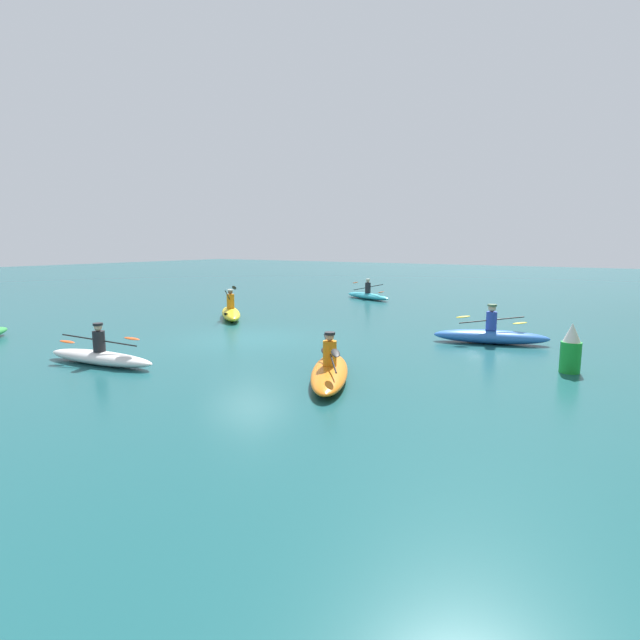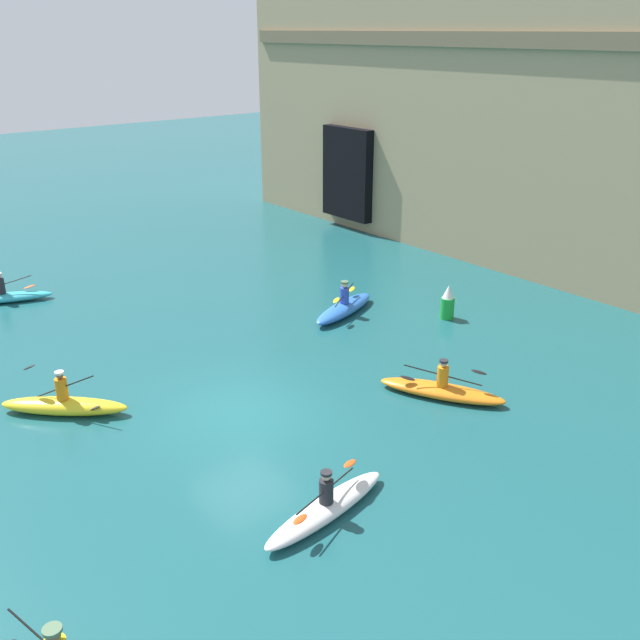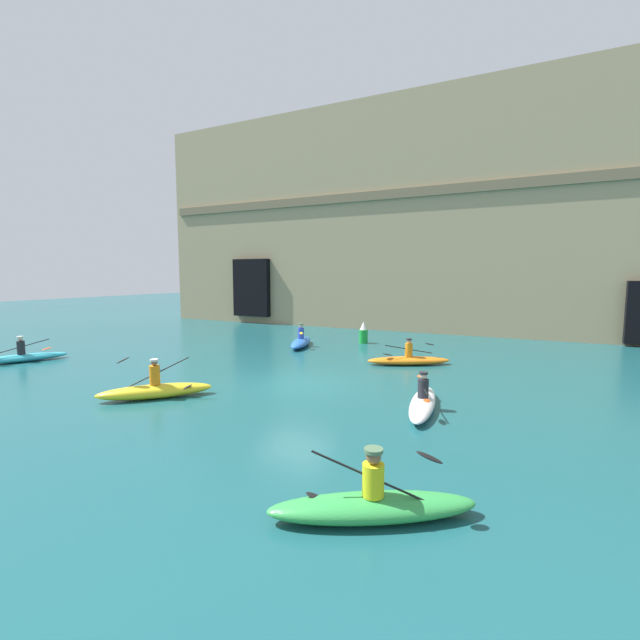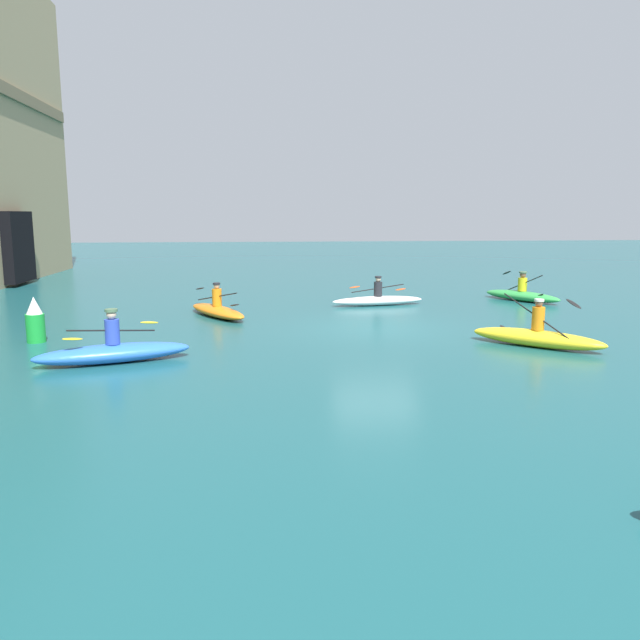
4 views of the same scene
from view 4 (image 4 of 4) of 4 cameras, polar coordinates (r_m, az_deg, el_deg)
name	(u,v)px [view 4 (image 4 of 4)]	position (r m, az deg, el deg)	size (l,w,h in m)	color
ground_plane	(376,328)	(18.57, 5.18, -0.77)	(120.00, 120.00, 0.00)	#195156
kayak_orange	(217,310)	(20.93, -9.38, 0.91)	(3.47, 2.40, 1.12)	orange
kayak_yellow	(537,337)	(16.85, 19.23, -1.46)	(2.85, 2.97, 1.33)	yellow
kayak_green	(522,295)	(25.62, 17.97, 2.20)	(3.24, 2.38, 1.15)	green
kayak_blue	(113,352)	(14.99, -18.37, -2.76)	(1.84, 3.55, 1.24)	blue
kayak_white	(378,300)	(23.29, 5.31, 1.87)	(1.15, 3.56, 1.09)	white
marker_buoy	(35,321)	(18.06, -24.60, -0.10)	(0.48, 0.48, 1.22)	green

